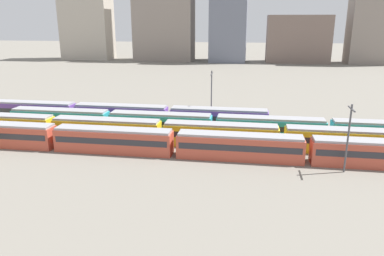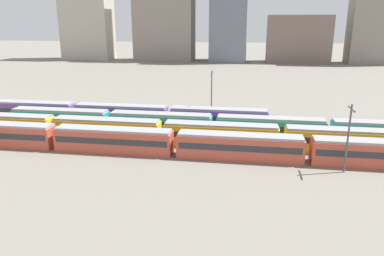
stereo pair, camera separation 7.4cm
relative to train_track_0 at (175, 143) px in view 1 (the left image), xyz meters
name	(u,v)px [view 1 (the left image)]	position (x,y,z in m)	size (l,w,h in m)	color
ground_plane	(39,132)	(-26.54, 7.80, -1.90)	(600.00, 600.00, 0.00)	slate
train_track_0	(175,143)	(0.00, 0.00, 0.00)	(74.70, 3.06, 3.75)	#BC4C38
train_track_1	(162,132)	(-3.14, 5.20, 0.00)	(74.70, 3.06, 3.75)	yellow
train_track_2	(328,130)	(23.66, 10.40, 0.00)	(112.50, 3.06, 3.75)	teal
train_track_3	(121,114)	(-13.76, 15.60, 0.00)	(55.80, 3.06, 3.75)	#6B429E
catenary_pole_0	(348,135)	(23.31, -2.70, 3.22)	(0.24, 3.20, 9.17)	#4C4C51
catenary_pole_1	(211,94)	(3.35, 18.90, 3.75)	(0.24, 3.20, 10.21)	#4C4C51
distant_building_0	(86,13)	(-74.06, 135.89, 21.30)	(24.95, 13.91, 46.40)	#B2A899
distant_building_1	(164,13)	(-33.06, 135.89, 21.04)	(29.18, 15.27, 45.89)	gray
distant_building_2	(229,11)	(-0.76, 135.89, 21.91)	(17.37, 21.81, 47.63)	slate
distant_building_3	(298,39)	(32.46, 135.89, 9.12)	(29.35, 15.31, 22.06)	#7A665B
distant_building_4	(382,8)	(68.54, 135.89, 22.91)	(26.73, 13.31, 49.62)	gray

